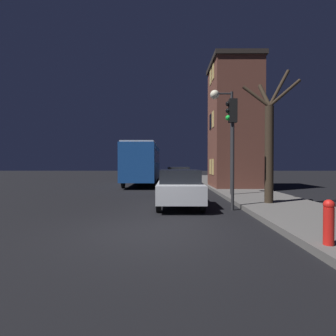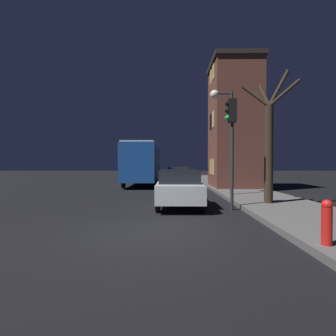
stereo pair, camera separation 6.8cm
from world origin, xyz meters
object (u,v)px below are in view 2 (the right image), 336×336
object	(u,v)px
bare_tree	(269,143)
car_mid_lane	(178,176)
car_near_lane	(179,187)
streetlamp	(223,118)
fire_hydrant	(327,221)
bus	(143,161)
traffic_light	(231,131)

from	to	relation	value
bare_tree	car_mid_lane	distance (m)	10.10
car_mid_lane	car_near_lane	bearing A→B (deg)	-91.59
streetlamp	bare_tree	distance (m)	3.58
fire_hydrant	bus	bearing A→B (deg)	107.81
bus	car_mid_lane	xyz separation A→B (m)	(2.93, -1.93, -1.21)
car_mid_lane	fire_hydrant	distance (m)	15.17
traffic_light	fire_hydrant	world-z (taller)	traffic_light
streetlamp	car_mid_lane	bearing A→B (deg)	108.73
traffic_light	fire_hydrant	distance (m)	5.50
bus	car_near_lane	distance (m)	11.57
fire_hydrant	bare_tree	bearing A→B (deg)	80.27
traffic_light	car_near_lane	size ratio (longest dim) A/B	1.07
car_mid_lane	fire_hydrant	world-z (taller)	car_mid_lane
traffic_light	streetlamp	bearing A→B (deg)	83.56
streetlamp	bus	xyz separation A→B (m)	(-5.08, 8.29, -2.17)
streetlamp	bare_tree	bearing A→B (deg)	-65.96
traffic_light	car_mid_lane	xyz separation A→B (m)	(-1.73, 10.07, -2.25)
streetlamp	car_mid_lane	size ratio (longest dim) A/B	1.31
traffic_light	bus	world-z (taller)	traffic_light
car_mid_lane	streetlamp	bearing A→B (deg)	-71.27
car_near_lane	streetlamp	bearing A→B (deg)	50.29
bus	car_mid_lane	world-z (taller)	bus
streetlamp	traffic_light	bearing A→B (deg)	-96.44
bare_tree	car_near_lane	size ratio (longest dim) A/B	1.38
bus	fire_hydrant	size ratio (longest dim) A/B	10.00
bare_tree	fire_hydrant	distance (m)	6.08
streetlamp	car_mid_lane	xyz separation A→B (m)	(-2.15, 6.35, -3.38)
traffic_light	bus	bearing A→B (deg)	111.22
streetlamp	fire_hydrant	bearing A→B (deg)	-87.71
car_near_lane	car_mid_lane	xyz separation A→B (m)	(0.26, 9.26, 0.01)
car_mid_lane	traffic_light	bearing A→B (deg)	-80.23
streetlamp	bus	bearing A→B (deg)	121.52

